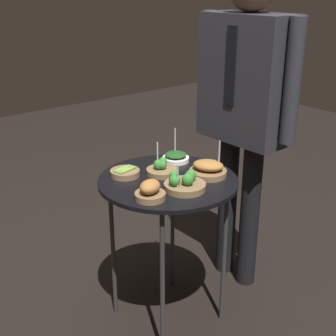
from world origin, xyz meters
name	(u,v)px	position (x,y,z in m)	size (l,w,h in m)	color
ground_plane	(168,315)	(0.00, 0.00, 0.00)	(8.00, 8.00, 0.00)	black
serving_cart	(168,192)	(0.00, 0.00, 0.66)	(0.61, 0.61, 0.72)	black
bowl_broccoli_mid_left	(162,169)	(-0.06, 0.01, 0.75)	(0.14, 0.14, 0.14)	brown
bowl_broccoli_mid_right	(184,184)	(0.13, -0.02, 0.75)	(0.17, 0.17, 0.12)	brown
bowl_roast_front_left	(208,169)	(0.08, 0.16, 0.75)	(0.17, 0.16, 0.16)	brown
bowl_roast_center	(150,191)	(0.11, -0.18, 0.76)	(0.12, 0.12, 0.08)	brown
bowl_asparagus_front_right	(125,173)	(-0.15, -0.12, 0.74)	(0.13, 0.13, 0.04)	brown
bowl_spinach_back_right	(176,157)	(-0.14, 0.16, 0.75)	(0.13, 0.13, 0.15)	white
waiter_figure	(245,95)	(-0.03, 0.50, 1.01)	(0.59, 0.22, 1.60)	black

